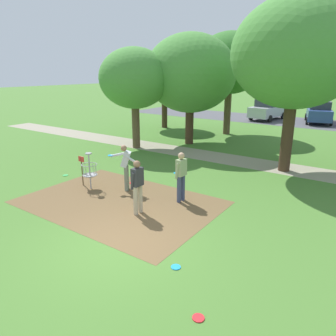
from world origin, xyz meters
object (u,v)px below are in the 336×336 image
at_px(frisbee_far_left, 65,175).
at_px(tree_mid_right, 190,74).
at_px(disc_golf_basket, 89,169).
at_px(tree_mid_left, 134,79).
at_px(parked_car_center_left, 319,112).
at_px(player_throwing, 126,164).
at_px(player_foreground_watching, 137,184).
at_px(frisbee_by_tee, 176,267).
at_px(tree_far_left, 230,63).
at_px(tree_mid_center, 297,53).
at_px(player_waiting_left, 181,174).
at_px(frisbee_near_basket, 198,318).
at_px(parked_car_leftmost, 268,109).
at_px(tree_near_right, 164,77).

relative_size(frisbee_far_left, tree_mid_right, 0.04).
xyz_separation_m(disc_golf_basket, tree_mid_left, (-2.88, 6.12, 3.09)).
distance_m(tree_mid_left, parked_car_center_left, 17.42).
bearing_deg(player_throwing, frisbee_far_left, -176.05).
distance_m(player_foreground_watching, tree_mid_right, 10.63).
height_order(frisbee_by_tee, frisbee_far_left, same).
relative_size(frisbee_far_left, parked_car_center_left, 0.05).
distance_m(tree_mid_right, tree_far_left, 4.23).
distance_m(tree_mid_left, tree_far_left, 7.30).
bearing_deg(tree_mid_center, player_foreground_watching, -109.10).
xyz_separation_m(frisbee_by_tee, tree_far_left, (-5.82, 15.28, 4.70)).
xyz_separation_m(frisbee_far_left, tree_mid_center, (7.40, 6.03, 4.92)).
distance_m(disc_golf_basket, tree_far_left, 13.51).
bearing_deg(frisbee_by_tee, tree_mid_right, 119.81).
bearing_deg(tree_mid_center, player_throwing, -125.47).
distance_m(disc_golf_basket, player_waiting_left, 3.61).
height_order(tree_mid_left, tree_far_left, tree_far_left).
height_order(frisbee_by_tee, tree_far_left, tree_far_left).
bearing_deg(tree_far_left, tree_mid_center, -48.20).
bearing_deg(tree_mid_center, frisbee_by_tee, -89.56).
bearing_deg(tree_mid_right, disc_golf_basket, -83.99).
distance_m(player_waiting_left, tree_mid_left, 8.70).
xyz_separation_m(frisbee_near_basket, tree_mid_right, (-7.55, 12.18, 4.09)).
height_order(player_waiting_left, tree_mid_right, tree_mid_right).
xyz_separation_m(player_foreground_watching, parked_car_leftmost, (-3.12, 21.89, -0.05)).
bearing_deg(parked_car_leftmost, disc_golf_basket, -89.44).
distance_m(tree_near_right, tree_mid_center, 12.50).
distance_m(player_foreground_watching, frisbee_by_tee, 3.21).
height_order(player_waiting_left, tree_mid_left, tree_mid_left).
distance_m(player_foreground_watching, parked_car_leftmost, 22.11).
height_order(frisbee_near_basket, frisbee_far_left, same).
height_order(player_waiting_left, tree_mid_center, tree_mid_center).
distance_m(player_foreground_watching, tree_mid_center, 8.52).
height_order(frisbee_far_left, tree_mid_center, tree_mid_center).
height_order(player_waiting_left, parked_car_center_left, parked_car_center_left).
xyz_separation_m(frisbee_far_left, tree_far_left, (1.65, 12.47, 4.70)).
height_order(tree_mid_center, parked_car_center_left, tree_mid_center).
xyz_separation_m(disc_golf_basket, player_throwing, (1.24, 0.67, 0.23)).
height_order(disc_golf_basket, tree_far_left, tree_far_left).
bearing_deg(tree_mid_left, player_foreground_watching, -49.44).
distance_m(player_waiting_left, parked_car_center_left, 20.95).
bearing_deg(player_waiting_left, frisbee_near_basket, -54.03).
bearing_deg(player_foreground_watching, disc_golf_basket, 167.41).
xyz_separation_m(disc_golf_basket, frisbee_near_basket, (6.63, -3.42, -0.74)).
height_order(tree_mid_center, parked_car_leftmost, tree_mid_center).
relative_size(frisbee_near_basket, frisbee_by_tee, 1.01).
bearing_deg(frisbee_near_basket, parked_car_leftmost, 105.50).
distance_m(frisbee_by_tee, tree_near_right, 18.89).
bearing_deg(player_throwing, frisbee_by_tee, -35.76).
relative_size(disc_golf_basket, player_foreground_watching, 0.81).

